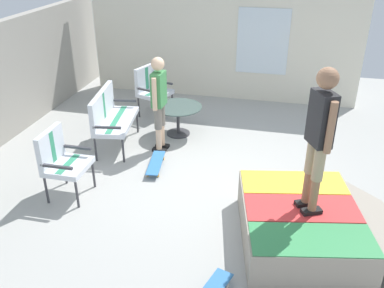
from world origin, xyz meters
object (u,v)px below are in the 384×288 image
(person_watching, at_px, (159,98))
(patio_table, at_px, (178,115))
(patio_chair_near_house, at_px, (150,86))
(patio_bench, at_px, (110,114))
(skateboard_by_bench, at_px, (156,163))
(skate_ramp, at_px, (302,224))
(person_skater, at_px, (320,131))
(patio_chair_by_wall, at_px, (60,157))

(person_watching, bearing_deg, patio_table, -11.87)
(patio_chair_near_house, bearing_deg, patio_bench, 171.68)
(patio_table, distance_m, skateboard_by_bench, 1.36)
(patio_chair_near_house, height_order, patio_table, patio_chair_near_house)
(patio_chair_near_house, bearing_deg, skateboard_by_bench, -159.98)
(patio_bench, xyz_separation_m, patio_chair_near_house, (1.56, -0.23, -0.00))
(skate_ramp, height_order, patio_chair_near_house, patio_chair_near_house)
(patio_bench, xyz_separation_m, patio_table, (0.74, -1.04, -0.21))
(person_skater, xyz_separation_m, skateboard_by_bench, (1.34, 2.36, -1.45))
(patio_chair_by_wall, relative_size, patio_table, 1.13)
(patio_bench, bearing_deg, person_watching, -86.01)
(patio_bench, distance_m, patio_chair_near_house, 1.58)
(patio_bench, bearing_deg, skate_ramp, -119.76)
(patio_chair_by_wall, bearing_deg, skate_ramp, -94.74)
(skate_ramp, distance_m, person_skater, 1.28)
(patio_bench, bearing_deg, patio_chair_near_house, -8.32)
(patio_chair_near_house, xyz_separation_m, person_watching, (-1.50, -0.67, 0.36))
(skateboard_by_bench, bearing_deg, person_watching, 10.16)
(patio_bench, xyz_separation_m, skateboard_by_bench, (-0.58, -1.01, -0.53))
(skate_ramp, bearing_deg, person_watching, 51.09)
(patio_chair_near_house, xyz_separation_m, person_skater, (-3.48, -3.14, 0.92))
(patio_chair_by_wall, bearing_deg, patio_chair_near_house, -5.21)
(patio_bench, relative_size, person_skater, 0.75)
(patio_bench, bearing_deg, skateboard_by_bench, -119.99)
(person_skater, distance_m, skateboard_by_bench, 3.07)
(patio_chair_by_wall, bearing_deg, person_skater, -94.94)
(patio_table, bearing_deg, patio_chair_by_wall, 155.03)
(patio_chair_near_house, bearing_deg, person_watching, -156.05)
(person_watching, height_order, skateboard_by_bench, person_watching)
(patio_bench, xyz_separation_m, person_skater, (-1.92, -3.37, 0.92))
(person_skater, bearing_deg, person_watching, 51.29)
(skate_ramp, relative_size, patio_chair_by_wall, 2.32)
(skate_ramp, distance_m, patio_bench, 3.86)
(skateboard_by_bench, bearing_deg, person_skater, -119.55)
(patio_chair_near_house, bearing_deg, patio_chair_by_wall, 174.79)
(patio_chair_near_house, distance_m, patio_table, 1.18)
(patio_table, relative_size, person_skater, 0.52)
(person_watching, bearing_deg, skate_ramp, -128.91)
(skate_ramp, distance_m, person_watching, 3.21)
(skate_ramp, height_order, patio_chair_by_wall, patio_chair_by_wall)
(skate_ramp, xyz_separation_m, patio_chair_near_house, (3.47, 3.10, 0.36))
(patio_table, xyz_separation_m, person_watching, (-0.67, 0.14, 0.57))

